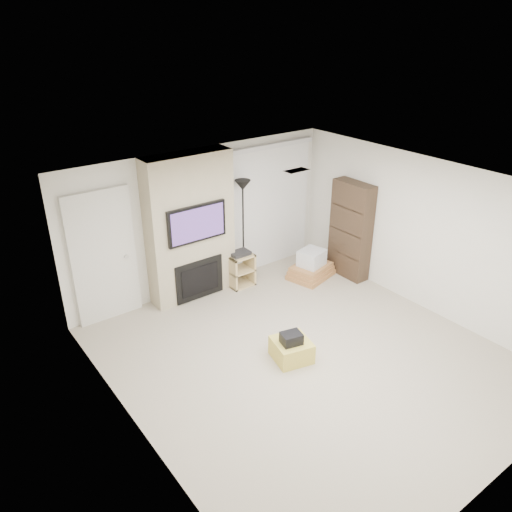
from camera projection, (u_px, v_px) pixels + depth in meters
floor at (306, 357)px, 7.15m from camera, size 5.00×5.50×0.00m
ceiling at (315, 190)px, 6.06m from camera, size 5.00×5.50×0.00m
wall_back at (202, 219)px, 8.58m from camera, size 5.00×0.00×2.50m
wall_front at (511, 395)px, 4.62m from camera, size 5.00×0.00×2.50m
wall_left at (134, 349)px, 5.25m from camera, size 0.00×5.50×2.50m
wall_right at (426, 236)px, 7.95m from camera, size 0.00×5.50×2.50m
hvac_vent at (297, 170)px, 6.85m from camera, size 0.35×0.18×0.01m
ottoman at (291, 350)px, 7.06m from camera, size 0.60×0.60×0.30m
black_bag at (291, 338)px, 6.92m from camera, size 0.32×0.28×0.16m
fireplace_wall at (191, 229)px, 8.25m from camera, size 1.50×0.47×2.50m
entry_door at (104, 258)px, 7.67m from camera, size 1.02×0.11×2.14m
vertical_blinds at (268, 203)px, 9.29m from camera, size 1.98×0.10×2.37m
floor_lamp at (243, 202)px, 8.67m from camera, size 0.28×0.28×1.89m
av_stand at (240, 267)px, 8.93m from camera, size 0.45×0.38×0.66m
box_stack at (311, 267)px, 9.26m from camera, size 0.93×0.79×0.54m
bookshelf at (351, 230)px, 9.06m from camera, size 0.30×0.80×1.80m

